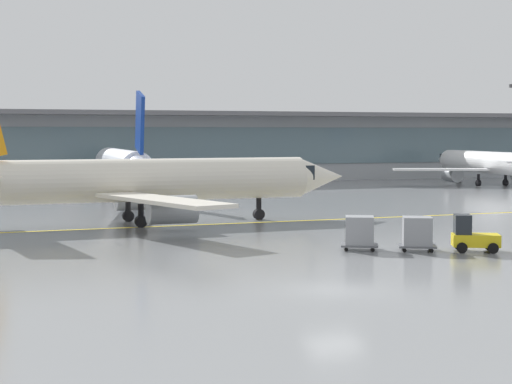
# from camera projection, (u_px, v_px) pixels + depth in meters

# --- Properties ---
(ground_plane) EXTENTS (400.00, 400.00, 0.00)m
(ground_plane) POSITION_uv_depth(u_px,v_px,m) (334.00, 290.00, 36.26)
(ground_plane) COLOR gray
(taxiway_centreline_stripe) EXTENTS (109.97, 3.28, 0.01)m
(taxiway_centreline_stripe) POSITION_uv_depth(u_px,v_px,m) (165.00, 226.00, 61.07)
(taxiway_centreline_stripe) COLOR yellow
(taxiway_centreline_stripe) RESTS_ON ground_plane
(terminal_concourse) EXTENTS (176.62, 11.00, 9.60)m
(terminal_concourse) POSITION_uv_depth(u_px,v_px,m) (81.00, 147.00, 111.65)
(terminal_concourse) COLOR #9EA3A8
(terminal_concourse) RESTS_ON ground_plane
(gate_airplane_1) EXTENTS (30.10, 32.37, 10.73)m
(gate_airplane_1) POSITION_uv_depth(u_px,v_px,m) (122.00, 165.00, 92.10)
(gate_airplane_1) COLOR silver
(gate_airplane_1) RESTS_ON ground_plane
(gate_airplane_2) EXTENTS (26.39, 28.50, 9.44)m
(gate_airplane_2) POSITION_uv_depth(u_px,v_px,m) (487.00, 163.00, 109.13)
(gate_airplane_2) COLOR white
(gate_airplane_2) RESTS_ON ground_plane
(taxiing_regional_jet) EXTENTS (31.59, 29.42, 10.48)m
(taxiing_regional_jet) POSITION_uv_depth(u_px,v_px,m) (153.00, 181.00, 62.59)
(taxiing_regional_jet) COLOR silver
(taxiing_regional_jet) RESTS_ON ground_plane
(baggage_tug) EXTENTS (2.95, 2.45, 2.10)m
(baggage_tug) POSITION_uv_depth(u_px,v_px,m) (472.00, 236.00, 47.95)
(baggage_tug) COLOR yellow
(baggage_tug) RESTS_ON ground_plane
(cargo_dolly_lead) EXTENTS (2.58, 2.35, 1.94)m
(cargo_dolly_lead) POSITION_uv_depth(u_px,v_px,m) (417.00, 232.00, 48.27)
(cargo_dolly_lead) COLOR #595B60
(cargo_dolly_lead) RESTS_ON ground_plane
(cargo_dolly_trailing) EXTENTS (2.58, 2.35, 1.94)m
(cargo_dolly_trailing) POSITION_uv_depth(u_px,v_px,m) (359.00, 232.00, 48.62)
(cargo_dolly_trailing) COLOR #595B60
(cargo_dolly_trailing) RESTS_ON ground_plane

